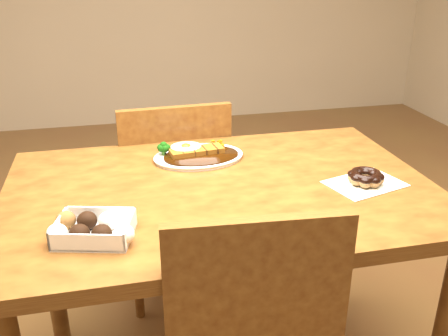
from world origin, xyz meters
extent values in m
cube|color=#522810|center=(0.00, 0.00, 0.73)|extent=(1.20, 0.80, 0.04)
cylinder|color=#522810|center=(-0.54, 0.34, 0.35)|extent=(0.06, 0.06, 0.71)
cylinder|color=#522810|center=(0.54, 0.34, 0.35)|extent=(0.06, 0.06, 0.71)
cube|color=#522810|center=(-0.08, 0.60, 0.43)|extent=(0.44, 0.44, 0.04)
cylinder|color=#522810|center=(0.08, 0.78, 0.21)|extent=(0.04, 0.04, 0.41)
cylinder|color=#522810|center=(-0.26, 0.76, 0.21)|extent=(0.04, 0.04, 0.41)
cylinder|color=#522810|center=(0.10, 0.44, 0.21)|extent=(0.04, 0.04, 0.41)
cylinder|color=#522810|center=(-0.24, 0.42, 0.21)|extent=(0.04, 0.04, 0.41)
cube|color=#522810|center=(-0.07, 0.41, 0.67)|extent=(0.40, 0.05, 0.40)
cube|color=#522810|center=(-0.01, -0.41, 0.67)|extent=(0.40, 0.06, 0.40)
ellipsoid|color=white|center=(-0.03, 0.22, 0.76)|extent=(0.29, 0.22, 0.01)
ellipsoid|color=black|center=(-0.02, 0.20, 0.77)|extent=(0.25, 0.18, 0.01)
cube|color=#6B380C|center=(-0.03, 0.22, 0.77)|extent=(0.18, 0.08, 0.02)
ellipsoid|color=white|center=(-0.06, 0.24, 0.79)|extent=(0.10, 0.09, 0.01)
ellipsoid|color=#FFB214|center=(-0.06, 0.24, 0.79)|extent=(0.03, 0.03, 0.02)
cube|color=white|center=(-0.34, -0.20, 0.77)|extent=(0.20, 0.17, 0.05)
ellipsoid|color=beige|center=(-0.42, -0.21, 0.78)|extent=(0.05, 0.05, 0.04)
ellipsoid|color=black|center=(-0.38, -0.23, 0.78)|extent=(0.05, 0.05, 0.04)
ellipsoid|color=black|center=(-0.33, -0.24, 0.78)|extent=(0.05, 0.05, 0.04)
ellipsoid|color=beige|center=(-0.28, -0.25, 0.78)|extent=(0.05, 0.05, 0.04)
ellipsoid|color=brown|center=(-0.41, -0.15, 0.78)|extent=(0.05, 0.05, 0.04)
ellipsoid|color=black|center=(-0.36, -0.17, 0.78)|extent=(0.05, 0.05, 0.04)
ellipsoid|color=beige|center=(-0.31, -0.18, 0.78)|extent=(0.05, 0.05, 0.04)
cube|color=silver|center=(0.40, -0.08, 0.75)|extent=(0.24, 0.20, 0.00)
torus|color=olive|center=(0.40, -0.08, 0.77)|extent=(0.12, 0.12, 0.03)
torus|color=black|center=(0.40, -0.08, 0.78)|extent=(0.11, 0.11, 0.02)
camera|label=1|loc=(-0.28, -1.24, 1.35)|focal=40.00mm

